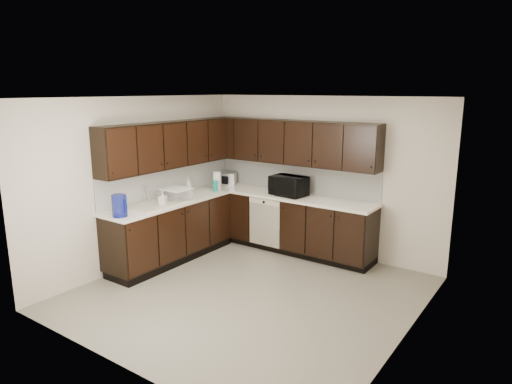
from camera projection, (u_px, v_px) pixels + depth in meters
floor at (249, 293)px, 5.95m from camera, size 4.00×4.00×0.00m
ceiling at (248, 98)px, 5.39m from camera, size 4.00×4.00×0.00m
wall_back at (322, 176)px, 7.27m from camera, size 4.00×0.02×2.50m
wall_left at (140, 182)px, 6.79m from camera, size 0.02×4.00×2.50m
wall_right at (410, 228)px, 4.55m from camera, size 0.02×4.00×2.50m
wall_front at (117, 244)px, 4.07m from camera, size 4.00×0.02×2.50m
lower_cabinets at (238, 229)px, 7.30m from camera, size 3.00×2.80×0.90m
countertop at (238, 198)px, 7.19m from camera, size 3.03×2.83×0.04m
backsplash at (235, 178)px, 7.42m from camera, size 3.00×2.80×0.48m
upper_cabinets at (236, 143)px, 7.13m from camera, size 3.00×2.80×0.70m
dishwasher at (265, 220)px, 7.34m from camera, size 0.58×0.04×0.78m
sink at (155, 209)px, 6.68m from camera, size 0.54×0.82×0.42m
microwave at (288, 186)px, 7.25m from camera, size 0.59×0.43×0.31m
soap_bottle_a at (163, 199)px, 6.61m from camera, size 0.13×0.13×0.22m
soap_bottle_b at (189, 186)px, 7.37m from camera, size 0.13×0.13×0.27m
toaster_oven at (226, 179)px, 8.09m from camera, size 0.42×0.37×0.21m
storage_bin at (175, 194)px, 6.96m from camera, size 0.46×0.34×0.18m
blue_pitcher at (119, 206)px, 6.04m from camera, size 0.24×0.24×0.30m
teal_tumbler at (215, 186)px, 7.56m from camera, size 0.09×0.09×0.18m
paper_towel_roll at (217, 181)px, 7.70m from camera, size 0.17×0.17×0.30m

